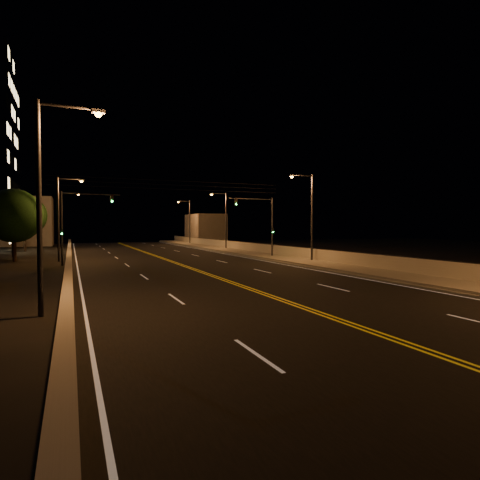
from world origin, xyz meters
name	(u,v)px	position (x,y,z in m)	size (l,w,h in m)	color
ground	(425,351)	(0.00, 0.00, 0.00)	(160.00, 160.00, 0.00)	black
road	(205,273)	(0.00, 20.00, 0.01)	(18.00, 120.00, 0.02)	black
sidewalk	(327,266)	(10.80, 20.00, 0.15)	(3.60, 120.00, 0.30)	gray
curb	(308,267)	(8.93, 20.00, 0.07)	(0.14, 120.00, 0.15)	gray
parapet_wall	(343,257)	(12.45, 20.00, 0.80)	(0.30, 120.00, 1.00)	#ACA58F
jersey_barrier	(68,273)	(-9.25, 20.00, 0.43)	(0.45, 120.00, 0.85)	#ACA58F
distant_building_right	(205,229)	(16.50, 70.54, 2.95)	(6.00, 10.00, 5.90)	gray
distant_building_left	(28,221)	(-16.00, 72.01, 4.31)	(8.00, 8.00, 8.62)	gray
parapet_rail	(343,251)	(12.45, 20.00, 1.33)	(0.06, 0.06, 120.00)	black
lane_markings	(205,273)	(0.00, 19.93, 0.02)	(17.32, 116.00, 0.00)	silver
streetlight_1	(309,211)	(11.50, 23.80, 4.86)	(2.55, 0.28, 8.33)	#2D2D33
streetlight_2	(224,217)	(11.50, 46.37, 4.86)	(2.55, 0.28, 8.33)	#2D2D33
streetlight_3	(188,219)	(11.50, 65.62, 4.86)	(2.55, 0.28, 8.33)	#2D2D33
streetlight_4	(47,191)	(-9.90, 9.03, 4.86)	(2.55, 0.28, 8.33)	#2D2D33
streetlight_5	(61,212)	(-9.90, 35.28, 4.86)	(2.55, 0.28, 8.33)	#2D2D33
streetlight_6	(64,216)	(-9.90, 53.72, 4.86)	(2.55, 0.28, 8.33)	#2D2D33
traffic_signal_right	(264,220)	(10.04, 30.32, 4.10)	(5.11, 0.31, 6.56)	#2D2D33
traffic_signal_left	(73,219)	(-8.84, 30.32, 4.10)	(5.11, 0.31, 6.56)	#2D2D33
overhead_wires	(174,185)	(0.00, 29.50, 7.40)	(22.00, 0.03, 0.83)	black
tree_0	(14,216)	(-14.18, 36.51, 4.50)	(5.27, 5.27, 7.15)	black
tree_1	(13,216)	(-15.18, 44.41, 4.69)	(5.50, 5.50, 7.45)	black
tree_2	(24,216)	(-14.93, 54.33, 4.94)	(5.78, 5.78, 7.84)	black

